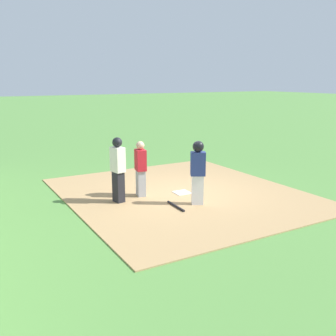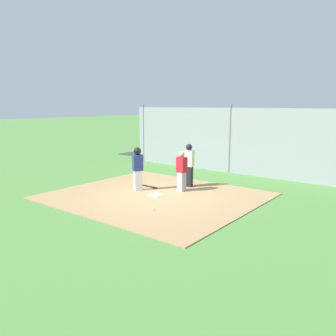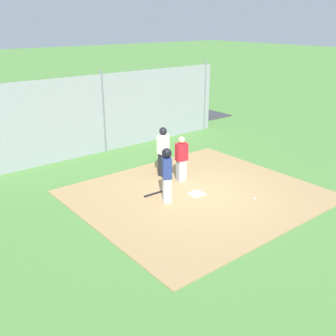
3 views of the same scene
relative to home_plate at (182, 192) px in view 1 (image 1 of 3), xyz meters
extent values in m
plane|color=#51843D|center=(0.00, 0.00, -0.04)|extent=(140.00, 140.00, 0.00)
cube|color=#A88456|center=(0.00, 0.00, -0.03)|extent=(7.20, 6.40, 0.03)
cube|color=white|center=(0.00, 0.00, 0.00)|extent=(0.46, 0.46, 0.02)
cube|color=#9E9EA3|center=(-0.34, -1.16, 0.36)|extent=(0.34, 0.27, 0.75)
cube|color=#B21923|center=(-0.34, -1.16, 1.03)|extent=(0.42, 0.33, 0.59)
sphere|color=tan|center=(-0.34, -1.16, 1.44)|extent=(0.23, 0.23, 0.23)
cube|color=black|center=(-0.15, -1.92, 0.41)|extent=(0.33, 0.27, 0.84)
cube|color=beige|center=(-0.15, -1.92, 1.16)|extent=(0.42, 0.32, 0.66)
sphere|color=black|center=(-0.15, -1.92, 1.62)|extent=(0.26, 0.26, 0.26)
cube|color=silver|center=(1.07, -0.19, 0.38)|extent=(0.34, 0.37, 0.79)
cube|color=navy|center=(1.07, -0.19, 1.09)|extent=(0.41, 0.46, 0.62)
sphere|color=tan|center=(1.07, -0.19, 1.52)|extent=(0.25, 0.25, 0.25)
sphere|color=black|center=(1.07, -0.19, 1.54)|extent=(0.30, 0.30, 0.30)
cylinder|color=black|center=(1.02, -0.83, 0.02)|extent=(0.85, 0.09, 0.06)
sphere|color=white|center=(-1.09, 1.41, 0.03)|extent=(0.07, 0.07, 0.07)
camera|label=1|loc=(9.19, -5.76, 3.25)|focal=41.34mm
camera|label=2|loc=(-7.99, 9.46, 3.33)|focal=36.77mm
camera|label=3|loc=(7.80, 8.26, 5.19)|focal=41.88mm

